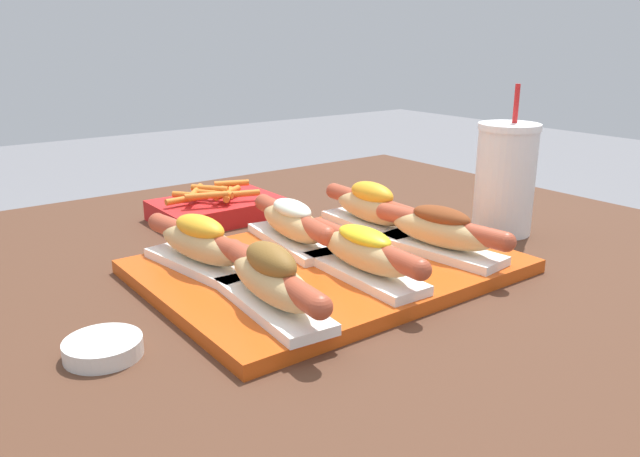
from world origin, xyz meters
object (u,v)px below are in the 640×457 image
Objects in this scene: hot_dog_0 at (271,280)px; fries_basket at (217,208)px; hot_dog_3 at (199,243)px; hot_dog_4 at (292,223)px; sauce_bowl at (103,347)px; hot_dog_1 at (364,253)px; drink_cup at (505,179)px; serving_tray at (329,266)px; hot_dog_5 at (372,207)px; hot_dog_2 at (440,231)px.

hot_dog_0 is 1.06× the size of fries_basket.
fries_basket is at bearing 57.85° from hot_dog_3.
hot_dog_4 is 2.86× the size of sauce_bowl.
hot_dog_1 is 1.07× the size of fries_basket.
hot_dog_1 is 0.35m from drink_cup.
hot_dog_4 reaches higher than hot_dog_1.
serving_tray is 2.09× the size of hot_dog_1.
hot_dog_3 is at bearing -122.15° from fries_basket.
hot_dog_0 reaches higher than hot_dog_1.
drink_cup is 0.49m from fries_basket.
hot_dog_3 is 0.29m from hot_dog_5.
hot_dog_0 is 0.22m from hot_dog_4.
hot_dog_1 reaches higher than serving_tray.
hot_dog_2 is 1.00× the size of hot_dog_4.
hot_dog_1 is at bearing 5.11° from hot_dog_0.
hot_dog_0 is at bearing -109.99° from fries_basket.
hot_dog_3 is 0.50m from drink_cup.
fries_basket is at bearing 70.01° from hot_dog_0.
hot_dog_1 is 2.88× the size of sauce_bowl.
hot_dog_2 is at bearing -27.40° from hot_dog_3.
fries_basket is at bearing 134.06° from drink_cup.
hot_dog_4 is 0.15m from hot_dog_5.
hot_dog_0 reaches higher than hot_dog_3.
drink_cup is (0.34, -0.02, 0.08)m from serving_tray.
hot_dog_2 is at bearing 1.29° from hot_dog_1.
hot_dog_0 is 0.15m from hot_dog_1.
hot_dog_0 is at bearing -88.64° from hot_dog_3.
fries_basket is (0.15, 0.41, -0.03)m from hot_dog_0.
serving_tray is 2.23× the size of fries_basket.
drink_cup is at bearing 1.98° from sauce_bowl.
hot_dog_3 reaches higher than hot_dog_2.
hot_dog_4 reaches higher than fries_basket.
hot_dog_5 is (0.14, 0.08, 0.04)m from serving_tray.
hot_dog_2 is 0.42m from fries_basket.
hot_dog_3 reaches higher than hot_dog_4.
hot_dog_4 is 0.94× the size of drink_cup.
hot_dog_5 is at bearing -3.23° from hot_dog_4.
hot_dog_1 is (-0.00, -0.07, 0.04)m from serving_tray.
drink_cup reaches higher than sauce_bowl.
hot_dog_5 is at bearing 46.00° from hot_dog_1.
fries_basket reaches higher than sauce_bowl.
hot_dog_4 is 0.99× the size of hot_dog_5.
hot_dog_2 is 0.15m from hot_dog_5.
drink_cup is at bearing -4.14° from serving_tray.
hot_dog_3 is (-0.15, 0.08, 0.04)m from serving_tray.
drink_cup is at bearing -17.56° from hot_dog_4.
hot_dog_1 is at bearing -90.63° from fries_basket.
serving_tray is 0.35m from drink_cup.
sauce_bowl is at bearing -171.67° from serving_tray.
hot_dog_0 is at bearing -130.26° from hot_dog_4.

